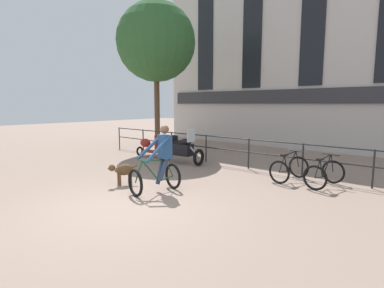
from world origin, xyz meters
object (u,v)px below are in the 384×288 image
Objects in this scene: dog at (123,170)px; parked_motorcycle at (181,149)px; parked_bicycle_near_lamp at (289,169)px; parked_bicycle_mid_left at (324,174)px; cyclist_with_bike at (159,162)px; parked_scooter at (149,146)px.

parked_motorcycle is at bearing 123.97° from dog.
parked_bicycle_mid_left is at bearing -172.34° from parked_bicycle_near_lamp.
parked_motorcycle reaches higher than parked_bicycle_mid_left.
dog is at bearing 54.05° from parked_bicycle_near_lamp.
dog is 5.50m from parked_bicycle_mid_left.
parked_bicycle_near_lamp is (2.04, 3.24, -0.41)m from cyclist_with_bike.
cyclist_with_bike is 2.04× the size of dog.
parked_motorcycle reaches higher than parked_bicycle_near_lamp.
dog is 0.70× the size of parked_bicycle_mid_left.
parked_bicycle_mid_left is (0.98, 0.00, 0.00)m from parked_bicycle_near_lamp.
parked_motorcycle is 4.18m from parked_bicycle_near_lamp.
parked_scooter is at bearing 148.62° from dog.
parked_motorcycle is at bearing 135.37° from cyclist_with_bike.
parked_bicycle_near_lamp is (4.17, 0.17, -0.20)m from parked_motorcycle.
cyclist_with_bike is at bearing 28.93° from dog.
dog is 0.70× the size of parked_bicycle_near_lamp.
parked_motorcycle is at bearing -102.13° from parked_scooter.
cyclist_with_bike is at bearing 65.50° from parked_bicycle_near_lamp.
parked_bicycle_near_lamp is at bearing -92.04° from parked_motorcycle.
parked_bicycle_mid_left is 7.10m from parked_scooter.
cyclist_with_bike reaches higher than parked_motorcycle.
parked_motorcycle is 1.50× the size of parked_bicycle_near_lamp.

